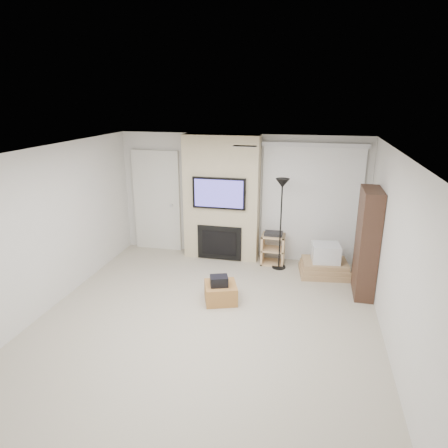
% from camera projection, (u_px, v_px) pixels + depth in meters
% --- Properties ---
extents(floor, '(5.00, 5.50, 0.00)m').
position_uv_depth(floor, '(206.00, 322.00, 5.92)').
color(floor, '#B6AC97').
rests_on(floor, ground).
extents(ceiling, '(5.00, 5.50, 0.00)m').
position_uv_depth(ceiling, '(204.00, 152.00, 5.16)').
color(ceiling, white).
rests_on(ceiling, wall_back).
extents(wall_back, '(5.00, 0.00, 2.50)m').
position_uv_depth(wall_back, '(241.00, 197.00, 8.09)').
color(wall_back, silver).
rests_on(wall_back, ground).
extents(wall_front, '(5.00, 0.00, 2.50)m').
position_uv_depth(wall_front, '(109.00, 369.00, 2.98)').
color(wall_front, silver).
rests_on(wall_front, ground).
extents(wall_left, '(0.00, 5.50, 2.50)m').
position_uv_depth(wall_left, '(46.00, 230.00, 6.06)').
color(wall_left, silver).
rests_on(wall_left, ground).
extents(wall_right, '(0.00, 5.50, 2.50)m').
position_uv_depth(wall_right, '(397.00, 258.00, 5.02)').
color(wall_right, silver).
rests_on(wall_right, ground).
extents(hvac_vent, '(0.35, 0.18, 0.01)m').
position_uv_depth(hvac_vent, '(245.00, 146.00, 5.82)').
color(hvac_vent, silver).
rests_on(hvac_vent, ceiling).
extents(ottoman, '(0.64, 0.64, 0.30)m').
position_uv_depth(ottoman, '(221.00, 293.00, 6.48)').
color(ottoman, '#A56F37').
rests_on(ottoman, floor).
extents(black_bag, '(0.34, 0.30, 0.16)m').
position_uv_depth(black_bag, '(219.00, 281.00, 6.37)').
color(black_bag, black).
rests_on(black_bag, ottoman).
extents(fireplace_wall, '(1.50, 0.47, 2.50)m').
position_uv_depth(fireplace_wall, '(222.00, 199.00, 7.97)').
color(fireplace_wall, beige).
rests_on(fireplace_wall, floor).
extents(entry_door, '(1.02, 0.11, 2.14)m').
position_uv_depth(entry_door, '(157.00, 201.00, 8.49)').
color(entry_door, silver).
rests_on(entry_door, floor).
extents(vertical_blinds, '(1.98, 0.10, 2.37)m').
position_uv_depth(vertical_blinds, '(311.00, 200.00, 7.75)').
color(vertical_blinds, silver).
rests_on(vertical_blinds, floor).
extents(floor_lamp, '(0.26, 0.26, 1.76)m').
position_uv_depth(floor_lamp, '(282.00, 199.00, 7.37)').
color(floor_lamp, black).
rests_on(floor_lamp, floor).
extents(av_stand, '(0.45, 0.38, 0.66)m').
position_uv_depth(av_stand, '(273.00, 247.00, 7.89)').
color(av_stand, '#E2B883').
rests_on(av_stand, floor).
extents(box_stack, '(0.97, 0.79, 0.60)m').
position_uv_depth(box_stack, '(325.00, 263.00, 7.42)').
color(box_stack, tan).
rests_on(box_stack, floor).
extents(bookshelf, '(0.30, 0.80, 1.80)m').
position_uv_depth(bookshelf, '(367.00, 243.00, 6.53)').
color(bookshelf, '#352118').
rests_on(bookshelf, floor).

